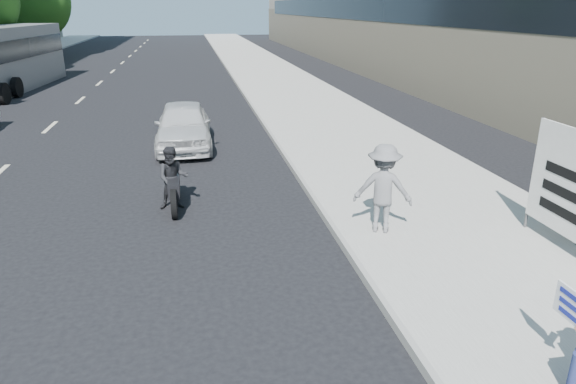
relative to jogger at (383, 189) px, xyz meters
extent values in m
plane|color=black|center=(-2.30, -2.36, -1.02)|extent=(160.00, 160.00, 0.00)
cube|color=gray|center=(1.70, 17.64, -0.94)|extent=(5.00, 120.00, 0.15)
cylinder|color=#382616|center=(-16.00, 41.64, 0.29)|extent=(0.30, 0.30, 2.62)
ellipsoid|color=#265316|center=(-16.00, 41.64, 3.77)|extent=(5.40, 5.40, 6.21)
cylinder|color=navy|center=(0.52, -4.72, -0.55)|extent=(0.14, 0.14, 0.46)
cube|color=white|center=(0.71, -4.27, -0.01)|extent=(0.03, 0.55, 0.40)
imported|color=slate|center=(0.00, 0.00, 0.00)|extent=(1.29, 1.03, 1.74)
cylinder|color=#4C4C4C|center=(2.89, -0.38, 0.23)|extent=(0.06, 0.06, 2.20)
cube|color=black|center=(2.85, -1.38, 0.53)|extent=(0.01, 1.30, 0.18)
cube|color=black|center=(2.85, -1.38, 0.18)|extent=(0.01, 1.30, 0.18)
cube|color=black|center=(2.85, -1.38, -0.17)|extent=(0.01, 1.30, 0.18)
imported|color=silver|center=(-3.79, 7.74, -0.30)|extent=(1.75, 4.25, 1.44)
cylinder|color=black|center=(-4.00, 1.74, -0.70)|extent=(0.13, 0.64, 0.64)
cylinder|color=black|center=(-4.00, 3.14, -0.70)|extent=(0.13, 0.64, 0.64)
cube|color=black|center=(-4.00, 2.44, -0.47)|extent=(0.26, 1.20, 0.35)
imported|color=black|center=(-4.00, 2.34, -0.31)|extent=(0.70, 0.55, 1.42)
cube|color=slate|center=(-13.25, 21.62, 0.63)|extent=(3.61, 12.18, 3.30)
cube|color=black|center=(-11.98, 21.62, 1.18)|extent=(1.13, 11.46, 1.00)
cylinder|color=black|center=(-12.00, 17.12, -0.52)|extent=(0.34, 1.02, 1.00)
cylinder|color=black|center=(-12.00, 19.12, -0.52)|extent=(0.34, 1.02, 1.00)
cylinder|color=black|center=(-14.50, 25.12, -0.52)|extent=(0.34, 1.02, 1.00)
cylinder|color=black|center=(-12.00, 25.12, -0.52)|extent=(0.34, 1.02, 1.00)
cylinder|color=black|center=(-14.50, 26.62, -0.52)|extent=(0.34, 1.02, 1.00)
cylinder|color=black|center=(-12.00, 26.62, -0.52)|extent=(0.34, 1.02, 1.00)
camera|label=1|loc=(-3.49, -8.72, 3.27)|focal=32.00mm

